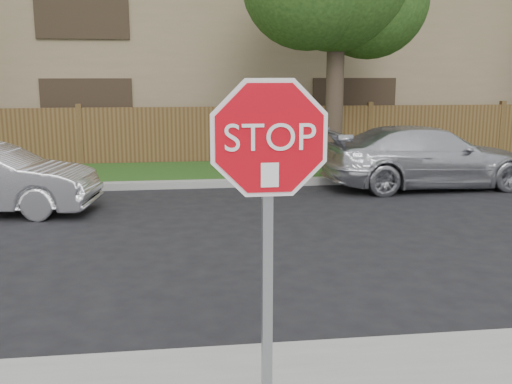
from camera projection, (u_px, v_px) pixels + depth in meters
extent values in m
plane|color=black|center=(340.00, 348.00, 5.60)|extent=(90.00, 90.00, 0.00)
cube|color=gray|center=(243.00, 183.00, 13.50)|extent=(70.00, 0.30, 0.15)
cube|color=#1E4714|center=(235.00, 172.00, 15.10)|extent=(70.00, 3.00, 0.12)
cube|color=#4F331C|center=(229.00, 136.00, 16.51)|extent=(70.00, 0.12, 1.60)
cube|color=#8B7B56|center=(215.00, 59.00, 21.52)|extent=(34.00, 8.00, 6.00)
cylinder|color=#382B21|center=(335.00, 95.00, 14.96)|extent=(0.44, 0.44, 3.92)
cube|color=gray|center=(267.00, 277.00, 3.83)|extent=(0.06, 0.06, 2.30)
cylinder|color=white|center=(269.00, 138.00, 3.59)|extent=(1.01, 0.02, 1.01)
cylinder|color=#BF0712|center=(270.00, 138.00, 3.58)|extent=(0.93, 0.02, 0.93)
cube|color=white|center=(270.00, 175.00, 3.61)|extent=(0.11, 0.00, 0.15)
imported|color=silver|center=(428.00, 157.00, 13.26)|extent=(4.77, 2.10, 1.36)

